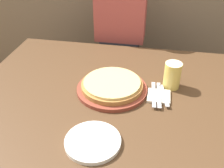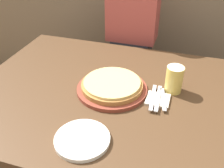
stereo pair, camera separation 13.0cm
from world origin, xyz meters
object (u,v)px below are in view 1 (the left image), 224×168
beer_glass (172,74)px  dinner_plate (93,142)px  fork (154,94)px  dinner_knife (159,95)px  spoon (164,96)px  diner_person (120,42)px  pizza_on_board (112,86)px

beer_glass → dinner_plate: (-0.30, -0.45, -0.07)m
dinner_plate → fork: dinner_plate is taller
fork → dinner_knife: bearing=0.0°
spoon → dinner_knife: bearing=180.0°
fork → diner_person: (-0.28, 0.71, -0.07)m
dinner_plate → dinner_knife: 0.42m
fork → spoon: bearing=0.0°
dinner_plate → dinner_knife: size_ratio=1.07×
beer_glass → diner_person: diner_person is taller
spoon → diner_person: 0.78m
pizza_on_board → spoon: 0.26m
dinner_knife → diner_person: (-0.30, 0.71, -0.07)m
dinner_plate → fork: bearing=58.1°
dinner_knife → dinner_plate: bearing=-124.7°
beer_glass → diner_person: (-0.36, 0.60, -0.13)m
dinner_plate → dinner_knife: (0.24, 0.35, 0.01)m
dinner_plate → dinner_knife: bearing=55.3°
beer_glass → diner_person: bearing=120.6°
fork → beer_glass: bearing=52.1°
fork → spoon: (0.05, 0.00, 0.00)m
spoon → diner_person: size_ratio=0.13×
pizza_on_board → fork: (0.21, -0.02, -0.01)m
fork → diner_person: bearing=111.2°
fork → spoon: same height
beer_glass → spoon: (-0.03, -0.11, -0.06)m
beer_glass → diner_person: size_ratio=0.10×
beer_glass → spoon: beer_glass is taller
dinner_plate → spoon: 0.44m
dinner_plate → fork: (0.22, 0.35, 0.01)m
pizza_on_board → fork: pizza_on_board is taller
fork → dinner_plate: bearing=-121.9°
fork → dinner_knife: same height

